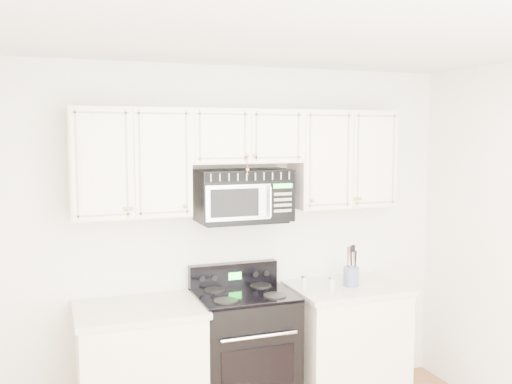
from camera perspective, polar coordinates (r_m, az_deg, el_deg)
name	(u,v)px	position (r m, az deg, el deg)	size (l,w,h in m)	color
room	(347,297)	(2.85, 9.08, -10.37)	(3.51, 3.51, 2.61)	brown
base_cabinet_left	(140,376)	(4.21, -11.49, -17.59)	(0.86, 0.65, 0.92)	#EFDFC6
base_cabinet_right	(346,347)	(4.69, 8.95, -15.03)	(0.86, 0.65, 0.92)	#EFDFC6
range	(244,353)	(4.37, -1.21, -15.76)	(0.70, 0.64, 1.10)	black
upper_cabinets	(243,155)	(4.20, -1.33, 3.68)	(2.44, 0.37, 0.75)	#EFDFC6
microwave	(243,195)	(4.21, -1.27, -0.32)	(0.69, 0.39, 0.38)	black
utensil_crock	(351,275)	(4.50, 9.50, -8.22)	(0.12, 0.12, 0.32)	#3F5574
shaker_salt	(304,282)	(4.40, 4.82, -8.94)	(0.04, 0.04, 0.10)	#BBBBC3
shaker_pepper	(331,284)	(4.34, 7.55, -9.08)	(0.05, 0.05, 0.11)	#BBBBC3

